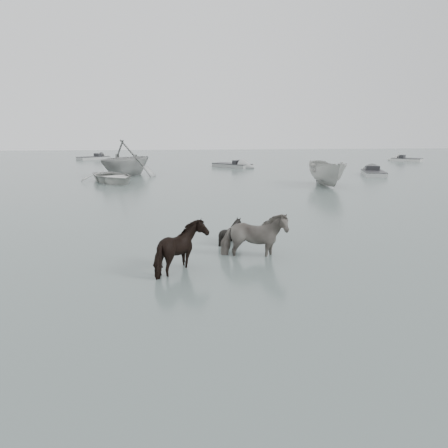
{
  "coord_description": "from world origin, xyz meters",
  "views": [
    {
      "loc": [
        -1.84,
        -12.8,
        3.82
      ],
      "look_at": [
        -0.4,
        0.03,
        1.0
      ],
      "focal_mm": 35.0,
      "sensor_mm": 36.0,
      "label": 1
    }
  ],
  "objects_px": {
    "pony_dark": "(183,244)",
    "pony_pinto": "(254,229)",
    "pony_black": "(230,226)",
    "rowboat_lead": "(113,175)"
  },
  "relations": [
    {
      "from": "pony_pinto",
      "to": "pony_dark",
      "type": "height_order",
      "value": "pony_pinto"
    },
    {
      "from": "pony_dark",
      "to": "pony_pinto",
      "type": "bearing_deg",
      "value": -51.2
    },
    {
      "from": "pony_pinto",
      "to": "pony_black",
      "type": "height_order",
      "value": "pony_pinto"
    },
    {
      "from": "pony_black",
      "to": "rowboat_lead",
      "type": "relative_size",
      "value": 0.22
    },
    {
      "from": "pony_pinto",
      "to": "pony_black",
      "type": "bearing_deg",
      "value": 22.94
    },
    {
      "from": "rowboat_lead",
      "to": "pony_pinto",
      "type": "bearing_deg",
      "value": -97.6
    },
    {
      "from": "pony_black",
      "to": "rowboat_lead",
      "type": "distance_m",
      "value": 19.05
    },
    {
      "from": "pony_dark",
      "to": "rowboat_lead",
      "type": "distance_m",
      "value": 21.45
    },
    {
      "from": "rowboat_lead",
      "to": "pony_black",
      "type": "bearing_deg",
      "value": -97.2
    },
    {
      "from": "pony_dark",
      "to": "rowboat_lead",
      "type": "xyz_separation_m",
      "value": [
        -4.67,
        20.93,
        -0.25
      ]
    }
  ]
}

